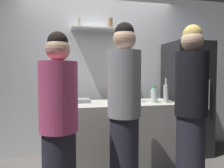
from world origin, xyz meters
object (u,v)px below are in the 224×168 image
object	(u,v)px
water_bottle_plastic	(154,95)
refrigerator	(186,98)
baking_pan	(77,101)
person_blonde	(191,110)
person_pink_top	(59,127)
person_grey_hoodie	(124,111)
utensil_holder	(55,99)
wine_bottle_amber_glass	(139,92)
wine_bottle_green_glass	(120,95)
wine_bottle_pale_glass	(166,93)

from	to	relation	value
water_bottle_plastic	refrigerator	bearing A→B (deg)	30.52
baking_pan	water_bottle_plastic	xyz separation A→B (m)	(1.02, -0.19, 0.07)
water_bottle_plastic	person_blonde	xyz separation A→B (m)	(0.13, -0.67, -0.10)
baking_pan	person_pink_top	world-z (taller)	person_pink_top
refrigerator	water_bottle_plastic	xyz separation A→B (m)	(-0.75, -0.44, 0.11)
refrigerator	person_grey_hoodie	xyz separation A→B (m)	(-1.33, -1.04, 0.02)
baking_pan	utensil_holder	xyz separation A→B (m)	(-0.28, -0.09, 0.04)
person_blonde	refrigerator	bearing A→B (deg)	-153.05
wine_bottle_amber_glass	wine_bottle_green_glass	bearing A→B (deg)	-149.57
wine_bottle_pale_glass	person_blonde	size ratio (longest dim) A/B	0.19
wine_bottle_amber_glass	water_bottle_plastic	bearing A→B (deg)	-33.27
wine_bottle_pale_glass	wine_bottle_green_glass	xyz separation A→B (m)	(-0.64, -0.01, -0.01)
person_grey_hoodie	person_pink_top	size ratio (longest dim) A/B	1.09
baking_pan	wine_bottle_amber_glass	world-z (taller)	wine_bottle_amber_glass
wine_bottle_pale_glass	person_grey_hoodie	bearing A→B (deg)	-143.17
water_bottle_plastic	wine_bottle_pale_glass	bearing A→B (deg)	-19.33
person_pink_top	wine_bottle_amber_glass	bearing A→B (deg)	-107.86
baking_pan	person_grey_hoodie	world-z (taller)	person_grey_hoodie
wine_bottle_amber_glass	wine_bottle_pale_glass	bearing A→B (deg)	-27.43
refrigerator	person_blonde	xyz separation A→B (m)	(-0.61, -1.11, 0.01)
water_bottle_plastic	wine_bottle_green_glass	bearing A→B (deg)	-172.63
wine_bottle_green_glass	person_blonde	world-z (taller)	person_blonde
baking_pan	person_blonde	xyz separation A→B (m)	(1.16, -0.86, -0.02)
refrigerator	wine_bottle_amber_glass	bearing A→B (deg)	-160.84
person_pink_top	utensil_holder	bearing A→B (deg)	-53.33
person_grey_hoodie	water_bottle_plastic	bearing A→B (deg)	49.49
wine_bottle_amber_glass	person_pink_top	xyz separation A→B (m)	(-1.05, -0.89, -0.21)
utensil_holder	person_blonde	bearing A→B (deg)	-28.15
water_bottle_plastic	person_blonde	world-z (taller)	person_blonde
wine_bottle_amber_glass	person_blonde	distance (m)	0.85
baking_pan	person_grey_hoodie	xyz separation A→B (m)	(0.44, -0.79, -0.02)
wine_bottle_pale_glass	person_pink_top	bearing A→B (deg)	-152.55
wine_bottle_green_glass	wine_bottle_pale_glass	bearing A→B (deg)	1.06
wine_bottle_green_glass	wine_bottle_amber_glass	distance (m)	0.36
refrigerator	wine_bottle_pale_glass	world-z (taller)	refrigerator
person_pink_top	person_blonde	size ratio (longest dim) A/B	0.92
refrigerator	person_pink_top	world-z (taller)	refrigerator
utensil_holder	wine_bottle_pale_glass	world-z (taller)	wine_bottle_pale_glass
wine_bottle_pale_glass	water_bottle_plastic	distance (m)	0.16
utensil_holder	water_bottle_plastic	world-z (taller)	water_bottle_plastic
baking_pan	person_blonde	distance (m)	1.44
wine_bottle_amber_glass	refrigerator	bearing A→B (deg)	19.16
person_grey_hoodie	wine_bottle_green_glass	bearing A→B (deg)	83.89
utensil_holder	wine_bottle_pale_glass	xyz separation A→B (m)	(1.45, -0.15, 0.07)
refrigerator	person_grey_hoodie	world-z (taller)	person_grey_hoodie
baking_pan	person_grey_hoodie	size ratio (longest dim) A/B	0.19
wine_bottle_amber_glass	person_grey_hoodie	world-z (taller)	person_grey_hoodie
refrigerator	water_bottle_plastic	distance (m)	0.87
wine_bottle_amber_glass	water_bottle_plastic	size ratio (longest dim) A/B	1.56
person_grey_hoodie	wine_bottle_pale_glass	bearing A→B (deg)	40.58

